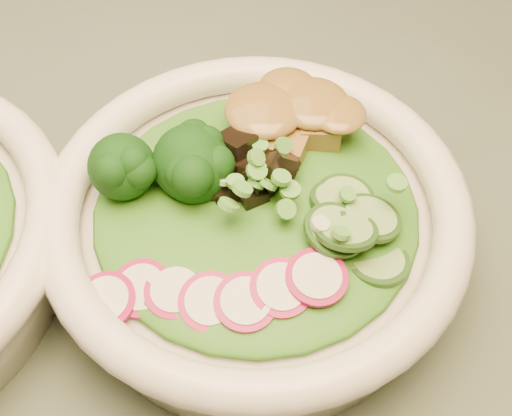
{
  "coord_description": "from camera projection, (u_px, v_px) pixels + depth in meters",
  "views": [
    {
      "loc": [
        0.01,
        -0.21,
        1.14
      ],
      "look_at": [
        0.01,
        0.04,
        0.81
      ],
      "focal_mm": 50.0,
      "sensor_mm": 36.0,
      "label": 1
    }
  ],
  "objects": [
    {
      "name": "dining_table",
      "position": [
        245.0,
        394.0,
        0.53
      ],
      "size": [
        1.2,
        0.8,
        0.75
      ],
      "color": "black",
      "rests_on": "ground"
    },
    {
      "name": "salad_bowl",
      "position": [
        256.0,
        227.0,
        0.43
      ],
      "size": [
        0.25,
        0.25,
        0.07
      ],
      "rotation": [
        0.0,
        0.0,
        -0.29
      ],
      "color": "white",
      "rests_on": "dining_table"
    },
    {
      "name": "lettuce_bed",
      "position": [
        256.0,
        207.0,
        0.42
      ],
      "size": [
        0.19,
        0.19,
        0.02
      ],
      "primitive_type": "ellipsoid",
      "color": "#1C6815",
      "rests_on": "salad_bowl"
    },
    {
      "name": "broccoli_florets",
      "position": [
        158.0,
        172.0,
        0.41
      ],
      "size": [
        0.09,
        0.08,
        0.04
      ],
      "primitive_type": null,
      "rotation": [
        0.0,
        0.0,
        -0.29
      ],
      "color": "black",
      "rests_on": "salad_bowl"
    },
    {
      "name": "radish_slices",
      "position": [
        228.0,
        294.0,
        0.38
      ],
      "size": [
        0.11,
        0.07,
        0.02
      ],
      "primitive_type": null,
      "rotation": [
        0.0,
        0.0,
        -0.29
      ],
      "color": "#9E0C41",
      "rests_on": "salad_bowl"
    },
    {
      "name": "cucumber_slices",
      "position": [
        361.0,
        221.0,
        0.4
      ],
      "size": [
        0.08,
        0.08,
        0.03
      ],
      "primitive_type": null,
      "rotation": [
        0.0,
        0.0,
        -0.29
      ],
      "color": "#89A95E",
      "rests_on": "salad_bowl"
    },
    {
      "name": "mushroom_heap",
      "position": [
        262.0,
        179.0,
        0.41
      ],
      "size": [
        0.08,
        0.08,
        0.04
      ],
      "primitive_type": null,
      "rotation": [
        0.0,
        0.0,
        -0.29
      ],
      "color": "black",
      "rests_on": "salad_bowl"
    },
    {
      "name": "tofu_cubes",
      "position": [
        285.0,
        124.0,
        0.44
      ],
      "size": [
        0.1,
        0.08,
        0.03
      ],
      "primitive_type": null,
      "rotation": [
        0.0,
        0.0,
        -0.29
      ],
      "color": "olive",
      "rests_on": "salad_bowl"
    },
    {
      "name": "peanut_sauce",
      "position": [
        286.0,
        110.0,
        0.43
      ],
      "size": [
        0.07,
        0.05,
        0.02
      ],
      "primitive_type": "ellipsoid",
      "color": "brown",
      "rests_on": "tofu_cubes"
    },
    {
      "name": "scallion_garnish",
      "position": [
        256.0,
        183.0,
        0.4
      ],
      "size": [
        0.18,
        0.18,
        0.02
      ],
      "primitive_type": null,
      "color": "#55A138",
      "rests_on": "salad_bowl"
    }
  ]
}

